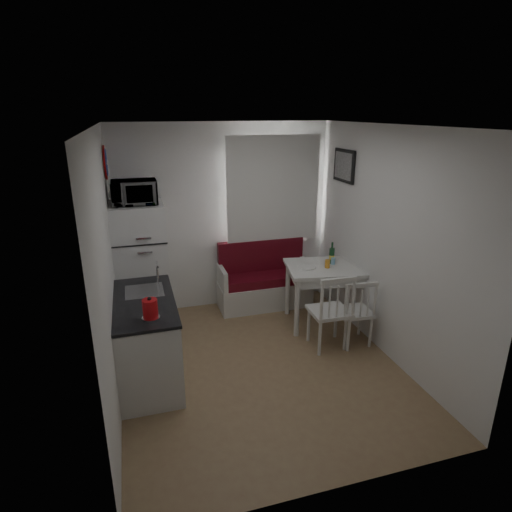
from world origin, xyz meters
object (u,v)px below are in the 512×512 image
Objects in this scene: chair_right at (358,306)px; fridge at (141,266)px; kitchen_counter at (147,339)px; kettle at (150,309)px; chair_left at (334,305)px; dining_table at (329,273)px; bench at (264,285)px; wine_bottle at (332,253)px; microwave at (134,192)px.

fridge is (-2.43, 1.31, 0.29)m from chair_right.
kitchen_counter is at bearing -90.90° from fridge.
kitchen_counter is 5.96× the size of kettle.
kettle is at bearing -168.18° from chair_left.
chair_left is (-0.25, -0.67, -0.13)m from dining_table.
wine_bottle reaches higher than bench.
kitchen_counter is 1.80m from microwave.
chair_left is 2.15m from kettle.
bench is 0.81× the size of fridge.
bench is at bearing 106.70° from chair_left.
wine_bottle reaches higher than chair_left.
dining_table is 0.73× the size of fridge.
kitchen_counter is 0.99× the size of bench.
kettle is (-2.40, -0.40, 0.48)m from chair_right.
chair_left is at bearing -74.53° from bench.
kitchen_counter is at bearing -90.94° from microwave.
fridge is at bearing -176.27° from bench.
bench is 1.78m from fridge.
wine_bottle is at bearing -42.29° from bench.
kettle is (-2.07, -0.39, 0.41)m from chair_left.
chair_left is 2.49m from fridge.
bench is 2.52× the size of microwave.
fridge is at bearing 89.10° from kitchen_counter.
chair_left reaches higher than dining_table.
fridge is at bearing 167.25° from wine_bottle.
microwave reaches higher than wine_bottle.
bench is at bearing 137.71° from wine_bottle.
dining_table is 0.73m from chair_left.
bench reaches higher than dining_table.
fridge is 0.97m from microwave.
microwave reaches higher than kitchen_counter.
fridge reaches higher than kettle.
microwave is (-2.43, 1.26, 1.26)m from chair_right.
bench is 4.69× the size of wine_bottle.
bench is 1.08m from dining_table.
kitchen_counter is 2.55× the size of chair_left.
chair_right is (0.33, 0.01, -0.07)m from chair_left.
chair_left is 0.98× the size of microwave.
bench is 2.90× the size of chair_right.
dining_table is at bearing 70.75° from chair_left.
kettle is at bearing -165.90° from chair_right.
kitchen_counter is 2.12m from chair_left.
fridge is at bearing 91.01° from kettle.
chair_right is 2.78m from fridge.
dining_table is 0.27m from wine_bottle.
kitchen_counter is at bearing -176.82° from chair_right.
bench is 1.11× the size of dining_table.
fridge is 5.80× the size of wine_bottle.
kettle is (0.03, -1.66, -0.78)m from microwave.
wine_bottle is (2.43, -0.55, 0.13)m from fridge.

